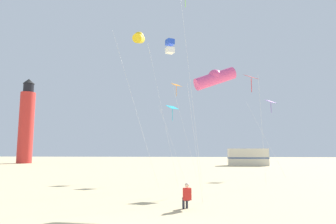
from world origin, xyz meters
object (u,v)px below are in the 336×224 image
(kite_diamond_scarlet, at_px, (252,81))
(kite_diamond_violet, at_px, (270,104))
(kite_tube_gold, at_px, (139,38))
(kite_diamond_cyan, at_px, (172,110))
(kite_box_blue, at_px, (170,47))
(kite_diamond_lime, at_px, (186,1))
(rv_van_cream, at_px, (248,157))
(kite_flyer_standing, at_px, (187,195))
(lighthouse_distant, at_px, (26,123))
(kite_tube_rainbow, at_px, (215,78))
(kite_diamond_orange, at_px, (177,88))

(kite_diamond_scarlet, bearing_deg, kite_diamond_violet, 67.84)
(kite_tube_gold, bearing_deg, kite_diamond_cyan, 60.50)
(kite_tube_gold, distance_m, kite_box_blue, 2.72)
(kite_box_blue, xyz_separation_m, kite_diamond_lime, (1.39, -3.32, 2.13))
(kite_diamond_lime, xyz_separation_m, rv_van_cream, (9.32, 30.59, -11.66))
(rv_van_cream, bearing_deg, kite_tube_gold, -113.95)
(kite_diamond_cyan, distance_m, kite_box_blue, 5.48)
(kite_flyer_standing, distance_m, kite_tube_gold, 13.83)
(kite_box_blue, distance_m, kite_diamond_lime, 4.19)
(rv_van_cream, bearing_deg, kite_diamond_scarlet, -98.60)
(kite_diamond_scarlet, distance_m, lighthouse_distant, 49.71)
(kite_diamond_scarlet, height_order, kite_diamond_violet, kite_diamond_scarlet)
(lighthouse_distant, xyz_separation_m, rv_van_cream, (41.93, -4.94, -6.45))
(kite_flyer_standing, xyz_separation_m, kite_box_blue, (-1.53, 9.59, 10.31))
(kite_flyer_standing, height_order, lighthouse_distant, lighthouse_distant)
(kite_tube_rainbow, bearing_deg, kite_diamond_violet, 65.16)
(kite_flyer_standing, height_order, kite_diamond_cyan, kite_diamond_cyan)
(kite_diamond_orange, distance_m, kite_tube_rainbow, 13.70)
(kite_flyer_standing, bearing_deg, kite_diamond_cyan, -99.46)
(kite_tube_rainbow, bearing_deg, rv_van_cream, 77.24)
(kite_diamond_lime, xyz_separation_m, kite_diamond_violet, (8.50, 11.68, -5.70))
(kite_box_blue, bearing_deg, kite_flyer_standing, -80.96)
(kite_box_blue, bearing_deg, kite_diamond_lime, -67.25)
(kite_diamond_cyan, xyz_separation_m, kite_tube_gold, (-2.28, -4.04, 5.05))
(kite_flyer_standing, xyz_separation_m, kite_tube_rainbow, (1.58, 3.28, 6.06))
(lighthouse_distant, height_order, rv_van_cream, lighthouse_distant)
(kite_tube_gold, distance_m, rv_van_cream, 33.01)
(kite_diamond_scarlet, distance_m, rv_van_cream, 28.71)
(kite_diamond_orange, relative_size, kite_diamond_lime, 0.68)
(kite_diamond_cyan, relative_size, kite_tube_gold, 0.55)
(kite_diamond_cyan, distance_m, rv_van_cream, 27.33)
(kite_tube_gold, bearing_deg, rv_van_cream, 65.67)
(kite_tube_rainbow, bearing_deg, lighthouse_distant, 131.71)
(kite_tube_gold, xyz_separation_m, kite_diamond_lime, (3.67, -1.86, 1.91))
(kite_tube_gold, bearing_deg, kite_diamond_scarlet, 7.31)
(kite_flyer_standing, distance_m, rv_van_cream, 37.99)
(kite_diamond_cyan, distance_m, kite_diamond_lime, 9.23)
(kite_diamond_scarlet, distance_m, kite_diamond_violet, 9.42)
(kite_diamond_cyan, height_order, kite_tube_gold, kite_tube_gold)
(kite_diamond_cyan, distance_m, kite_tube_gold, 6.86)
(kite_diamond_violet, distance_m, lighthouse_distant, 47.53)
(kite_diamond_lime, relative_size, lighthouse_distant, 0.83)
(kite_box_blue, xyz_separation_m, rv_van_cream, (10.71, 27.27, -9.54))
(kite_diamond_lime, distance_m, kite_diamond_violet, 15.53)
(kite_diamond_cyan, bearing_deg, kite_diamond_lime, -76.72)
(kite_diamond_orange, distance_m, kite_tube_gold, 8.98)
(kite_tube_gold, distance_m, kite_diamond_violet, 16.10)
(kite_flyer_standing, bearing_deg, kite_diamond_scarlet, -134.18)
(kite_flyer_standing, relative_size, kite_diamond_lime, 0.08)
(kite_diamond_orange, xyz_separation_m, kite_diamond_lime, (1.24, -10.21, 4.15))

